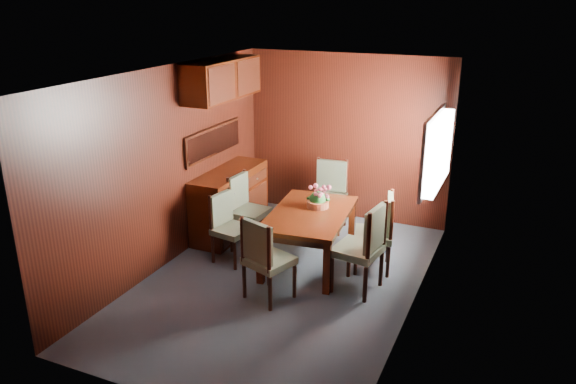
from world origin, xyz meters
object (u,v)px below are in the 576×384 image
at_px(dining_table, 310,219).
at_px(chair_left_near, 228,223).
at_px(chair_right_near, 365,244).
at_px(chair_head, 264,255).
at_px(flower_centerpiece, 318,197).
at_px(sideboard, 230,202).

bearing_deg(dining_table, chair_left_near, -167.70).
xyz_separation_m(chair_right_near, chair_head, (-0.92, -0.63, -0.04)).
bearing_deg(chair_right_near, dining_table, 72.01).
distance_m(dining_table, chair_head, 1.04).
relative_size(chair_right_near, chair_head, 1.08).
xyz_separation_m(dining_table, chair_right_near, (0.81, -0.40, -0.00)).
height_order(dining_table, chair_right_near, chair_right_near).
xyz_separation_m(chair_left_near, flower_centerpiece, (0.99, 0.51, 0.32)).
distance_m(chair_right_near, flower_centerpiece, 1.01).
distance_m(chair_head, flower_centerpiece, 1.26).
bearing_deg(chair_left_near, sideboard, -142.55).
relative_size(chair_left_near, chair_head, 0.92).
bearing_deg(chair_right_near, flower_centerpiece, 61.10).
distance_m(dining_table, flower_centerpiece, 0.30).
distance_m(dining_table, chair_left_near, 1.02).
bearing_deg(chair_left_near, flower_centerpiece, 126.81).
relative_size(dining_table, chair_head, 1.58).
bearing_deg(sideboard, chair_left_near, -62.19).
xyz_separation_m(dining_table, flower_centerpiece, (0.03, 0.19, 0.23)).
distance_m(sideboard, chair_right_near, 2.33).
relative_size(chair_right_near, flower_centerpiece, 3.60).
bearing_deg(chair_left_near, chair_right_near, 96.94).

